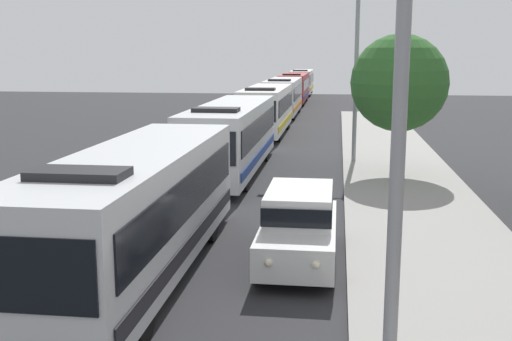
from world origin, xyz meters
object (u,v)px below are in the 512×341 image
at_px(bus_fourth_in_line, 283,96).
at_px(streetlamp_mid, 357,56).
at_px(bus_second_in_line, 232,135).
at_px(bus_lead, 138,208).
at_px(bus_tail_end, 302,81).
at_px(roadside_tree, 399,83).
at_px(white_suv, 299,223).
at_px(bus_middle, 266,109).
at_px(streetlamp_near, 402,69).
at_px(bus_rear, 294,87).

bearing_deg(bus_fourth_in_line, streetlamp_mid, -76.55).
bearing_deg(streetlamp_mid, bus_second_in_line, -150.47).
bearing_deg(bus_second_in_line, bus_lead, -90.00).
distance_m(bus_tail_end, roadside_tree, 52.65).
bearing_deg(bus_fourth_in_line, bus_lead, -90.00).
height_order(bus_tail_end, white_suv, bus_tail_end).
relative_size(bus_middle, roadside_tree, 1.79).
height_order(white_suv, roadside_tree, roadside_tree).
distance_m(bus_middle, bus_fourth_in_line, 12.34).
xyz_separation_m(bus_middle, roadside_tree, (7.11, -13.36, 2.33)).
relative_size(bus_lead, streetlamp_near, 1.36).
height_order(bus_middle, bus_fourth_in_line, same).
height_order(streetlamp_near, roadside_tree, streetlamp_near).
height_order(bus_fourth_in_line, bus_rear, same).
distance_m(bus_tail_end, streetlamp_mid, 49.40).
relative_size(bus_middle, streetlamp_near, 1.33).
distance_m(bus_rear, white_suv, 50.14).
relative_size(streetlamp_near, streetlamp_mid, 1.00).
height_order(streetlamp_near, streetlamp_mid, streetlamp_mid).
relative_size(bus_middle, white_suv, 2.19).
xyz_separation_m(bus_rear, streetlamp_mid, (5.40, -35.41, 3.41)).
xyz_separation_m(bus_middle, white_suv, (3.70, -24.82, -0.66)).
distance_m(streetlamp_near, streetlamp_mid, 21.52).
height_order(bus_middle, streetlamp_near, streetlamp_near).
height_order(bus_fourth_in_line, roadside_tree, roadside_tree).
bearing_deg(bus_rear, white_suv, -85.77).
xyz_separation_m(bus_fourth_in_line, bus_rear, (0.00, 12.84, 0.00)).
bearing_deg(streetlamp_mid, bus_middle, 117.82).
distance_m(bus_middle, white_suv, 25.11).
distance_m(bus_second_in_line, bus_fourth_in_line, 25.63).
xyz_separation_m(bus_tail_end, streetlamp_mid, (5.40, -48.99, 3.42)).
relative_size(bus_second_in_line, bus_middle, 1.11).
distance_m(bus_tail_end, white_suv, 63.69).
bearing_deg(bus_tail_end, white_suv, -86.67).
height_order(bus_lead, streetlamp_mid, streetlamp_mid).
bearing_deg(bus_fourth_in_line, bus_rear, 90.00).
distance_m(bus_lead, bus_second_in_line, 13.06).
distance_m(bus_second_in_line, white_suv, 12.13).
bearing_deg(streetlamp_mid, bus_fourth_in_line, 103.45).
height_order(bus_lead, streetlamp_near, streetlamp_near).
height_order(bus_fourth_in_line, bus_tail_end, same).
bearing_deg(roadside_tree, streetlamp_mid, 118.71).
bearing_deg(bus_tail_end, roadside_tree, -82.23).
xyz_separation_m(bus_fourth_in_line, roadside_tree, (7.11, -25.69, 2.33)).
xyz_separation_m(bus_fourth_in_line, bus_tail_end, (-0.00, 26.42, -0.00)).
distance_m(bus_lead, streetlamp_near, 8.35).
bearing_deg(streetlamp_mid, streetlamp_near, -90.00).
distance_m(bus_middle, streetlamp_near, 32.39).
height_order(bus_fourth_in_line, streetlamp_near, streetlamp_near).
relative_size(bus_tail_end, roadside_tree, 1.78).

